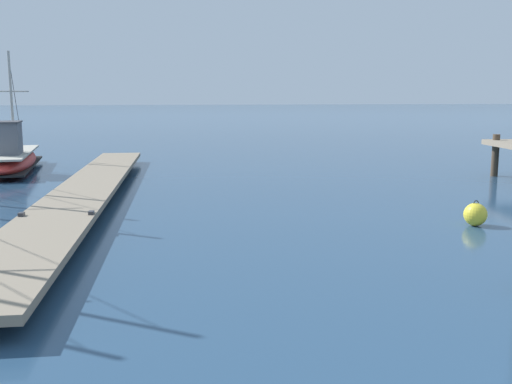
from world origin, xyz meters
TOP-DOWN VIEW (x-y plane):
  - floating_dock at (-6.59, 16.85)m, footprint 3.06×22.21m
  - fishing_boat_2 at (-10.38, 24.89)m, footprint 2.21×7.68m
  - mooring_buoy at (3.38, 11.49)m, footprint 0.58×0.58m

SIDE VIEW (x-z plane):
  - mooring_buoy at x=3.38m, z-range -0.04..0.62m
  - floating_dock at x=-6.59m, z-range 0.10..0.63m
  - fishing_boat_2 at x=-10.38m, z-range -1.97..3.14m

